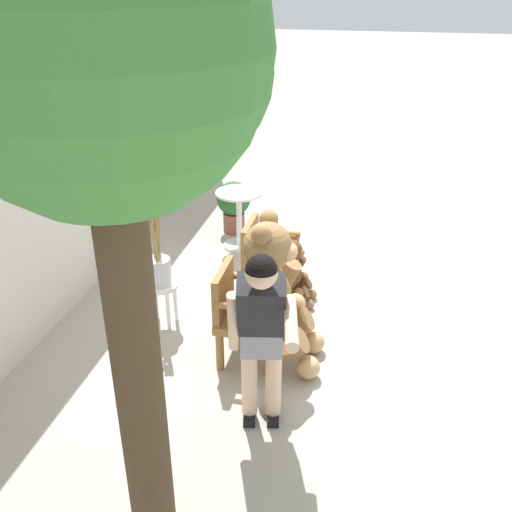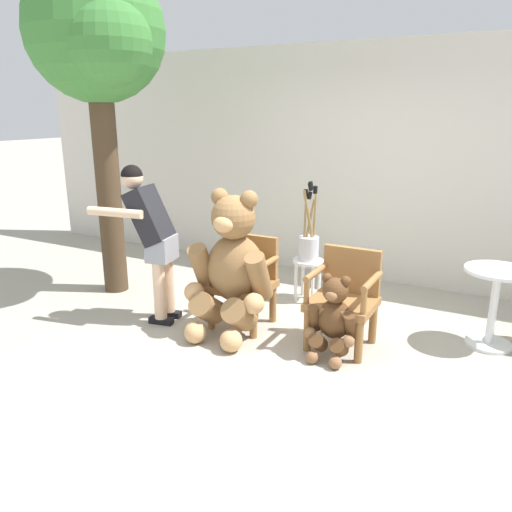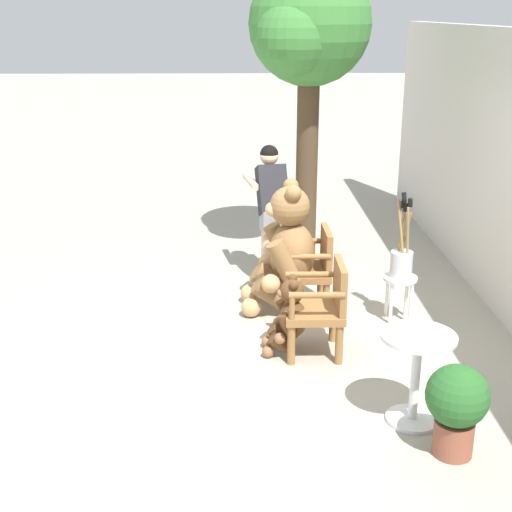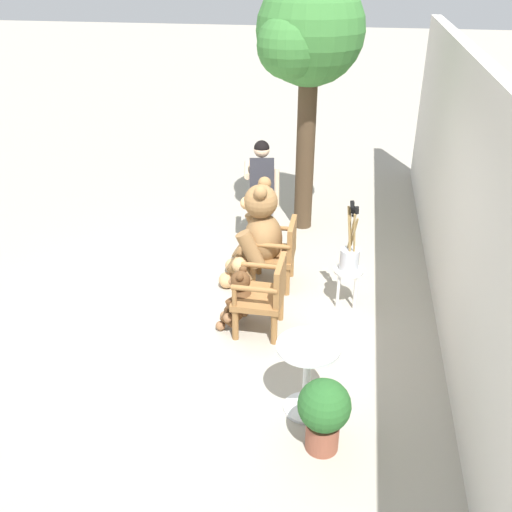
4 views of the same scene
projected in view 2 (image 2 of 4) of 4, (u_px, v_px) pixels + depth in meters
ground_plane at (272, 351)px, 4.38m from camera, size 60.00×60.00×0.00m
back_wall at (360, 164)px, 6.03m from camera, size 10.00×0.16×2.80m
wooden_chair_left at (245, 278)px, 4.84m from camera, size 0.57×0.53×0.86m
wooden_chair_right at (345, 296)px, 4.39m from camera, size 0.56×0.53×0.86m
teddy_bear_large at (232, 265)px, 4.57m from camera, size 0.81×0.77×1.36m
teddy_bear_small at (333, 318)px, 4.18m from camera, size 0.44×0.41×0.73m
person_visitor at (151, 231)px, 4.80m from camera, size 0.74×0.57×1.54m
white_stool at (308, 269)px, 5.47m from camera, size 0.34×0.34×0.46m
brush_bucket at (309, 243)px, 5.39m from camera, size 0.22×0.22×0.86m
round_side_table at (495, 299)px, 4.36m from camera, size 0.56×0.56×0.72m
patio_tree at (98, 40)px, 5.07m from camera, size 1.51×1.44×3.53m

